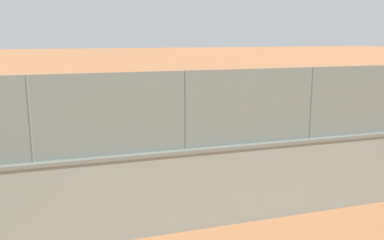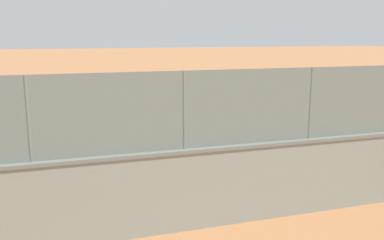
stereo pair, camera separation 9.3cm
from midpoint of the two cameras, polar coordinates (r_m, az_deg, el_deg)
name	(u,v)px [view 1 (the left image)]	position (r m, az deg, el deg)	size (l,w,h in m)	color
ground_plane	(88,139)	(18.22, -14.31, -2.48)	(260.00, 260.00, 0.00)	#A36B42
perimeter_wall	(250,181)	(9.91, 7.65, -8.37)	(28.70, 1.21, 1.88)	gray
fence_panel_on_wall	(252,107)	(9.45, 7.94, 1.84)	(28.18, 0.89, 1.70)	slate
player_near_wall_returning	(120,119)	(17.31, -9.97, 0.07)	(0.73, 1.21, 1.56)	navy
player_foreground_swinging	(216,110)	(19.53, 3.13, 1.39)	(1.04, 0.68, 1.48)	#B2B2B2
player_baseline_waiting	(150,110)	(19.57, -5.96, 1.37)	(0.70, 1.18, 1.49)	#B2B2B2
sports_ball	(119,156)	(15.07, -10.14, -4.86)	(0.19, 0.19, 0.19)	yellow
courtside_bench	(56,202)	(10.42, -18.42, -10.71)	(1.61, 0.43, 0.87)	gray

